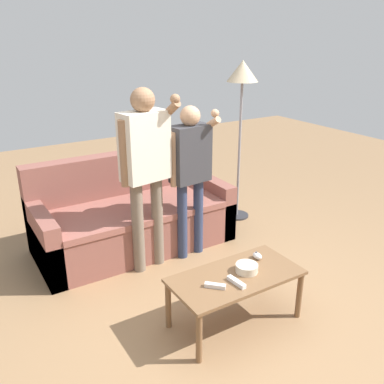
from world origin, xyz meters
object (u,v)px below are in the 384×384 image
at_px(coffee_table, 236,281).
at_px(game_remote_wand_far, 236,282).
at_px(player_right, 190,165).
at_px(snack_bowl, 247,268).
at_px(couch, 131,217).
at_px(game_remote_nunchuk, 257,256).
at_px(player_center, 145,160).
at_px(game_remote_wand_near, 215,286).
at_px(floor_lamp, 242,84).

bearing_deg(coffee_table, game_remote_wand_far, -126.24).
xyz_separation_m(coffee_table, player_right, (0.26, 1.06, 0.56)).
relative_size(snack_bowl, player_right, 0.11).
bearing_deg(couch, player_right, -51.98).
relative_size(game_remote_nunchuk, player_right, 0.06).
bearing_deg(coffee_table, player_right, 76.15).
height_order(coffee_table, player_center, player_center).
bearing_deg(couch, snack_bowl, -81.74).
bearing_deg(coffee_table, snack_bowl, -2.74).
bearing_deg(player_center, player_right, -0.76).
bearing_deg(game_remote_wand_far, snack_bowl, 28.82).
distance_m(snack_bowl, game_remote_wand_far, 0.19).
height_order(game_remote_nunchuk, game_remote_wand_near, game_remote_nunchuk).
xyz_separation_m(player_right, player_center, (-0.45, 0.01, 0.12)).
height_order(coffee_table, floor_lamp, floor_lamp).
relative_size(couch, player_right, 1.31).
relative_size(coffee_table, game_remote_wand_near, 7.55).
bearing_deg(floor_lamp, snack_bowl, -125.70).
xyz_separation_m(snack_bowl, game_remote_wand_near, (-0.31, -0.05, -0.01)).
distance_m(player_right, player_center, 0.46).
height_order(snack_bowl, game_remote_nunchuk, snack_bowl).
height_order(game_remote_nunchuk, player_center, player_center).
distance_m(coffee_table, floor_lamp, 2.28).
height_order(couch, game_remote_wand_far, couch).
height_order(snack_bowl, player_center, player_center).
bearing_deg(snack_bowl, coffee_table, 177.26).
distance_m(player_center, game_remote_wand_far, 1.31).
relative_size(player_center, game_remote_wand_near, 12.80).
bearing_deg(game_remote_wand_near, snack_bowl, 8.80).
bearing_deg(snack_bowl, game_remote_wand_near, -171.20).
relative_size(coffee_table, snack_bowl, 5.85).
bearing_deg(game_remote_wand_far, game_remote_wand_near, 165.07).
height_order(snack_bowl, game_remote_wand_far, snack_bowl).
bearing_deg(couch, player_center, -96.03).
height_order(snack_bowl, player_right, player_right).
relative_size(player_center, game_remote_wand_far, 9.85).
bearing_deg(player_right, player_center, 179.24).
bearing_deg(game_remote_wand_far, player_right, 74.03).
distance_m(floor_lamp, game_remote_wand_far, 2.35).
relative_size(couch, coffee_table, 1.98).
bearing_deg(floor_lamp, player_right, -152.95).
height_order(floor_lamp, game_remote_wand_far, floor_lamp).
height_order(game_remote_nunchuk, floor_lamp, floor_lamp).
bearing_deg(game_remote_nunchuk, floor_lamp, 57.38).
relative_size(couch, snack_bowl, 11.56).
height_order(player_center, game_remote_wand_far, player_center).
relative_size(couch, game_remote_wand_near, 14.92).
xyz_separation_m(game_remote_nunchuk, game_remote_wand_near, (-0.50, -0.15, -0.01)).
bearing_deg(player_right, game_remote_nunchuk, -88.72).
relative_size(game_remote_wand_near, game_remote_wand_far, 0.77).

